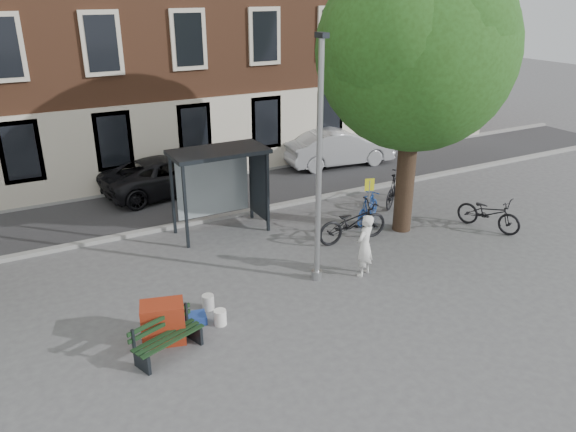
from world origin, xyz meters
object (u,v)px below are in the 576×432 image
at_px(painter, 365,246).
at_px(car_dark, 169,175).
at_px(bike_c, 489,213).
at_px(bike_a, 353,222).
at_px(bus_shelter, 230,170).
at_px(notice_sign, 369,195).
at_px(car_silver, 339,147).
at_px(bike_b, 368,208).
at_px(bike_d, 396,188).
at_px(lamppost, 319,177).
at_px(bench, 167,339).
at_px(red_stand, 163,322).

distance_m(painter, car_dark, 9.01).
relative_size(bike_c, car_dark, 0.42).
distance_m(painter, bike_a, 2.14).
bearing_deg(bike_c, bus_shelter, 132.23).
bearing_deg(notice_sign, car_dark, 142.53).
distance_m(bike_a, car_silver, 7.73).
bearing_deg(notice_sign, car_silver, 82.61).
relative_size(painter, car_silver, 0.36).
distance_m(bike_b, bike_c, 3.72).
bearing_deg(bike_d, bike_b, 80.80).
height_order(lamppost, car_dark, lamppost).
bearing_deg(notice_sign, bike_b, 72.03).
distance_m(painter, car_silver, 9.85).
bearing_deg(bike_c, bench, 169.33).
xyz_separation_m(bus_shelter, red_stand, (-3.68, -4.90, -1.47)).
distance_m(bus_shelter, bench, 6.76).
relative_size(car_dark, notice_sign, 2.86).
xyz_separation_m(bike_c, car_dark, (-7.67, 8.03, 0.14)).
xyz_separation_m(car_silver, notice_sign, (-3.03, -6.28, 0.42)).
distance_m(bench, car_dark, 10.05).
bearing_deg(bench, bike_d, 5.75).
bearing_deg(car_silver, bike_b, 161.44).
xyz_separation_m(bus_shelter, painter, (1.81, -4.48, -1.08)).
bearing_deg(bench, car_dark, 52.25).
relative_size(lamppost, bus_shelter, 2.14).
relative_size(bike_a, red_stand, 2.50).
distance_m(bike_d, red_stand, 10.32).
distance_m(car_dark, car_silver, 7.34).
bearing_deg(lamppost, bike_b, 36.06).
xyz_separation_m(painter, bike_d, (3.99, 3.69, -0.24)).
xyz_separation_m(bike_d, car_silver, (0.85, 4.89, 0.17)).
relative_size(painter, bench, 1.05).
relative_size(lamppost, painter, 3.63).
xyz_separation_m(bench, bike_c, (10.73, 1.54, 0.17)).
xyz_separation_m(bike_a, car_dark, (-3.45, 6.75, 0.08)).
bearing_deg(bike_b, car_silver, -56.61).
bearing_deg(bike_b, bike_d, -96.79).
bearing_deg(bike_b, bus_shelter, 35.96).
height_order(painter, bike_c, painter).
height_order(car_dark, notice_sign, notice_sign).
relative_size(painter, notice_sign, 0.99).
bearing_deg(bike_c, lamppost, 163.37).
xyz_separation_m(bus_shelter, bike_a, (2.76, -2.58, -1.33)).
xyz_separation_m(lamppost, bike_a, (2.15, 1.53, -2.19)).
distance_m(bench, car_silver, 14.09).
bearing_deg(red_stand, notice_sign, 20.49).
bearing_deg(car_dark, lamppost, -178.91).
height_order(bench, bike_c, bike_c).
height_order(bike_a, bike_c, bike_a).
xyz_separation_m(bike_d, red_stand, (-9.47, -4.11, -0.15)).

